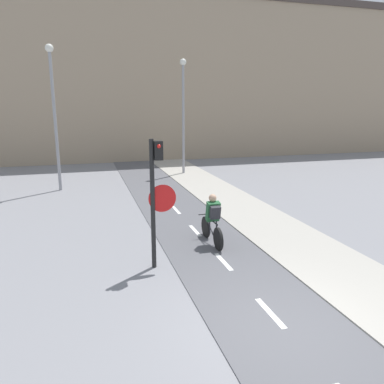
{
  "coord_description": "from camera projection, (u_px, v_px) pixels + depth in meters",
  "views": [
    {
      "loc": [
        -3.25,
        -5.27,
        3.91
      ],
      "look_at": [
        0.0,
        5.86,
        1.2
      ],
      "focal_mm": 35.0,
      "sensor_mm": 36.0,
      "label": 1
    }
  ],
  "objects": [
    {
      "name": "bike_lane",
      "position": [
        283.0,
        328.0,
        6.7
      ],
      "size": [
        2.58,
        60.0,
        0.02
      ],
      "color": "#56565B",
      "rests_on": "ground_plane"
    },
    {
      "name": "cyclist_near",
      "position": [
        213.0,
        221.0,
        10.6
      ],
      "size": [
        0.46,
        1.73,
        1.47
      ],
      "color": "black",
      "rests_on": "ground_plane"
    },
    {
      "name": "traffic_light_pole",
      "position": [
        156.0,
        190.0,
        8.82
      ],
      "size": [
        0.67,
        0.25,
        3.15
      ],
      "color": "black",
      "rests_on": "ground_plane"
    },
    {
      "name": "street_lamp_far",
      "position": [
        54.0,
        103.0,
        16.69
      ],
      "size": [
        0.36,
        0.36,
        6.48
      ],
      "color": "gray",
      "rests_on": "ground_plane"
    },
    {
      "name": "ground_plane",
      "position": [
        283.0,
        328.0,
        6.7
      ],
      "size": [
        120.0,
        120.0,
        0.0
      ],
      "primitive_type": "plane",
      "color": "gray"
    },
    {
      "name": "street_lamp_sidewalk",
      "position": [
        183.0,
        105.0,
        20.89
      ],
      "size": [
        0.36,
        0.36,
        6.37
      ],
      "color": "gray",
      "rests_on": "ground_plane"
    },
    {
      "name": "building_row_background",
      "position": [
        125.0,
        78.0,
        27.32
      ],
      "size": [
        60.0,
        5.2,
        11.65
      ],
      "color": "gray",
      "rests_on": "ground_plane"
    }
  ]
}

